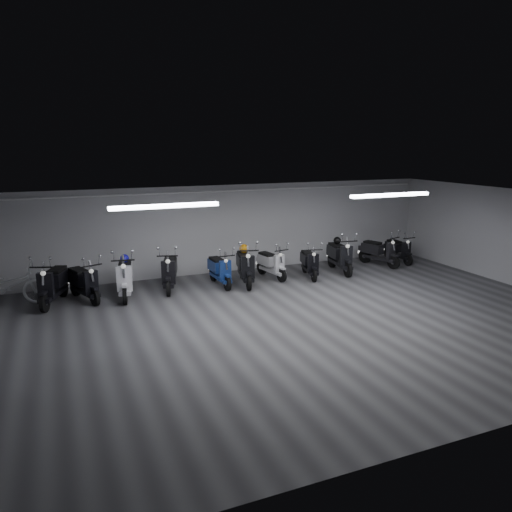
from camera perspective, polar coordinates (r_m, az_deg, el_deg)
name	(u,v)px	position (r m, az deg, el deg)	size (l,w,h in m)	color
floor	(306,321)	(11.59, 5.83, -7.60)	(14.00, 10.00, 0.01)	#3E3E40
ceiling	(308,202)	(10.92, 6.17, 6.33)	(14.00, 10.00, 0.01)	gray
back_wall	(233,228)	(15.66, -2.76, 3.24)	(14.00, 0.01, 2.80)	#ACACAF
front_wall	(483,345)	(7.40, 25.04, -9.45)	(14.00, 0.01, 2.80)	#ACACAF
fluor_strip_left	(165,206)	(10.83, -10.63, 5.77)	(2.40, 0.18, 0.08)	white
fluor_strip_right	(390,195)	(13.41, 15.48, 6.91)	(2.40, 0.18, 0.08)	white
conduit	(233,191)	(15.41, -2.70, 7.67)	(0.05, 0.05, 13.60)	white
scooter_0	(53,278)	(13.53, -22.75, -2.36)	(0.63, 1.90, 1.42)	black
scooter_1	(83,277)	(13.55, -19.60, -2.29)	(0.59, 1.77, 1.32)	black
scooter_2	(125,271)	(13.51, -15.14, -1.72)	(0.65, 1.95, 1.45)	silver
scooter_3	(170,266)	(13.93, -10.11, -1.15)	(0.62, 1.87, 1.39)	black
scooter_4	(220,265)	(14.16, -4.27, -1.06)	(0.56, 1.67, 1.25)	navy
scooter_5	(245,261)	(14.25, -1.27, -0.56)	(0.64, 1.91, 1.42)	black
scooter_6	(272,259)	(14.92, 1.83, -0.36)	(0.54, 1.62, 1.21)	silver
scooter_7	(310,258)	(15.10, 6.31, -0.24)	(0.55, 1.64, 1.22)	black
scooter_8	(340,251)	(15.82, 9.84, 0.60)	(0.63, 1.89, 1.41)	black
scooter_9	(380,247)	(16.93, 14.30, 1.01)	(0.58, 1.74, 1.29)	black
bicycle	(8,282)	(13.89, -27.13, -2.70)	(0.70, 1.99, 1.28)	silver
scooter_10	(399,246)	(17.64, 16.41, 1.17)	(0.53, 1.59, 1.18)	black
helmet_0	(125,258)	(13.71, -15.17, -0.27)	(0.23, 0.23, 0.23)	#120D98
helmet_1	(337,240)	(16.00, 9.50, 1.81)	(0.24, 0.24, 0.24)	black
helmet_2	(244,249)	(14.44, -1.43, 0.87)	(0.27, 0.27, 0.27)	#C7780B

